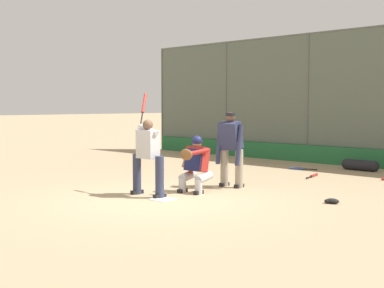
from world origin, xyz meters
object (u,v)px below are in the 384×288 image
(catcher_behind_plate, at_px, (195,163))
(equipment_bag_dugout_side, at_px, (360,165))
(umpire_home, at_px, (231,147))
(spare_bat_by_padding, at_px, (299,169))
(fielding_glove_on_dirt, at_px, (332,201))
(spare_bat_near_backstop, at_px, (313,176))
(batter_at_plate, at_px, (148,154))

(catcher_behind_plate, relative_size, equipment_bag_dugout_side, 1.08)
(umpire_home, bearing_deg, spare_bat_by_padding, -87.33)
(catcher_behind_plate, relative_size, umpire_home, 0.71)
(fielding_glove_on_dirt, bearing_deg, umpire_home, -4.28)
(equipment_bag_dugout_side, bearing_deg, catcher_behind_plate, 82.79)
(umpire_home, height_order, equipment_bag_dugout_side, umpire_home)
(fielding_glove_on_dirt, bearing_deg, catcher_behind_plate, 17.66)
(catcher_behind_plate, relative_size, fielding_glove_on_dirt, 4.49)
(umpire_home, relative_size, spare_bat_by_padding, 2.21)
(spare_bat_near_backstop, bearing_deg, umpire_home, 158.01)
(batter_at_plate, xyz_separation_m, equipment_bag_dugout_side, (-1.16, -7.04, -0.71))
(batter_at_plate, xyz_separation_m, spare_bat_near_backstop, (-0.91, -4.93, -0.83))
(equipment_bag_dugout_side, bearing_deg, spare_bat_near_backstop, 83.38)
(catcher_behind_plate, bearing_deg, batter_at_plate, 59.24)
(batter_at_plate, xyz_separation_m, catcher_behind_plate, (-0.39, -1.00, -0.23))
(umpire_home, bearing_deg, spare_bat_near_backstop, -105.75)
(spare_bat_near_backstop, bearing_deg, catcher_behind_plate, 159.20)
(batter_at_plate, distance_m, equipment_bag_dugout_side, 7.17)
(catcher_behind_plate, bearing_deg, umpire_home, -103.81)
(batter_at_plate, bearing_deg, spare_bat_near_backstop, -100.53)
(spare_bat_near_backstop, xyz_separation_m, fielding_glove_on_dirt, (-2.27, 3.04, 0.02))
(fielding_glove_on_dirt, distance_m, equipment_bag_dugout_side, 5.54)
(umpire_home, bearing_deg, equipment_bag_dugout_side, -104.86)
(batter_at_plate, bearing_deg, catcher_behind_plate, -111.41)
(batter_at_plate, relative_size, umpire_home, 1.25)
(catcher_behind_plate, height_order, fielding_glove_on_dirt, catcher_behind_plate)
(spare_bat_near_backstop, xyz_separation_m, equipment_bag_dugout_side, (-0.25, -2.11, 0.12))
(catcher_behind_plate, bearing_deg, spare_bat_near_backstop, -106.94)
(umpire_home, xyz_separation_m, fielding_glove_on_dirt, (-2.70, 0.20, -0.87))
(umpire_home, xyz_separation_m, equipment_bag_dugout_side, (-0.68, -4.95, -0.77))
(catcher_behind_plate, distance_m, equipment_bag_dugout_side, 6.11)
(batter_at_plate, distance_m, umpire_home, 2.14)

